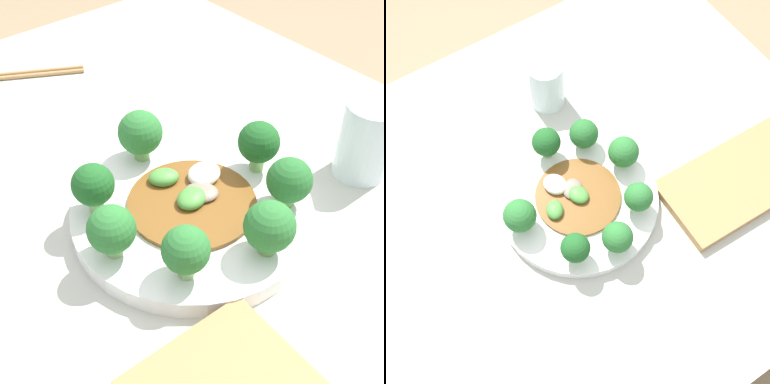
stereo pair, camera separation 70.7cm
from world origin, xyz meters
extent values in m
cube|color=#B7BCAD|center=(0.00, 0.00, 0.38)|extent=(1.09, 0.84, 0.76)
cylinder|color=white|center=(-0.03, 0.02, 0.77)|extent=(0.28, 0.28, 0.02)
cylinder|color=#70A356|center=(-0.14, 0.00, 0.79)|extent=(0.02, 0.02, 0.02)
sphere|color=#2D7533|center=(-0.14, 0.00, 0.82)|extent=(0.06, 0.06, 0.06)
cylinder|color=#7AAD5B|center=(-0.10, -0.07, 0.79)|extent=(0.02, 0.02, 0.01)
sphere|color=#286B2D|center=(-0.10, -0.07, 0.82)|extent=(0.05, 0.05, 0.05)
cylinder|color=#89B76B|center=(-0.11, 0.09, 0.79)|extent=(0.02, 0.02, 0.02)
sphere|color=#2D7533|center=(-0.11, 0.09, 0.82)|extent=(0.05, 0.05, 0.05)
cylinder|color=#7AAD5B|center=(0.08, 0.01, 0.79)|extent=(0.02, 0.02, 0.02)
sphere|color=#2D7533|center=(0.08, 0.01, 0.82)|extent=(0.06, 0.06, 0.06)
cylinder|color=#89B76B|center=(-0.04, 0.13, 0.79)|extent=(0.02, 0.02, 0.02)
sphere|color=#2D7533|center=(-0.04, 0.13, 0.82)|extent=(0.05, 0.05, 0.05)
cylinder|color=#89B76B|center=(0.03, 0.10, 0.79)|extent=(0.02, 0.02, 0.02)
sphere|color=#1E5B23|center=(0.03, 0.10, 0.82)|extent=(0.05, 0.05, 0.05)
cylinder|color=#89B76B|center=(-0.04, -0.09, 0.79)|extent=(0.02, 0.02, 0.02)
sphere|color=#1E5B23|center=(-0.04, -0.09, 0.82)|extent=(0.05, 0.05, 0.05)
cylinder|color=brown|center=(-0.03, 0.02, 0.79)|extent=(0.15, 0.15, 0.01)
ellipsoid|color=#4C933D|center=(-0.03, 0.02, 0.79)|extent=(0.04, 0.05, 0.02)
ellipsoid|color=silver|center=(-0.01, -0.02, 0.79)|extent=(0.05, 0.05, 0.02)
ellipsoid|color=gray|center=(-0.03, 0.00, 0.79)|extent=(0.05, 0.05, 0.01)
ellipsoid|color=#4C933D|center=(0.02, 0.02, 0.79)|extent=(0.04, 0.05, 0.02)
cylinder|color=silver|center=(-0.11, -0.21, 0.81)|extent=(0.07, 0.07, 0.10)
cylinder|color=#AD7F4C|center=(0.41, 0.02, 0.76)|extent=(0.12, 0.20, 0.01)
cylinder|color=#AD7F4C|center=(0.40, 0.03, 0.76)|extent=(0.12, 0.20, 0.01)
camera|label=1|loc=(-0.38, 0.31, 1.21)|focal=50.00mm
camera|label=2|loc=(0.20, 0.37, 1.62)|focal=50.00mm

